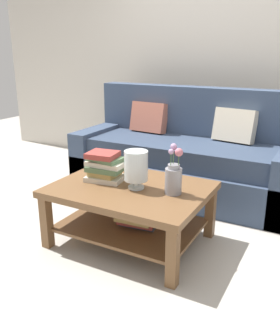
% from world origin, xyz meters
% --- Properties ---
extents(ground_plane, '(10.00, 10.00, 0.00)m').
position_xyz_m(ground_plane, '(0.00, 0.00, 0.00)').
color(ground_plane, '#B7B2A8').
extents(back_wall, '(6.40, 0.12, 2.70)m').
position_xyz_m(back_wall, '(0.00, 1.65, 1.35)').
color(back_wall, beige).
rests_on(back_wall, ground).
extents(couch, '(2.22, 0.90, 1.06)m').
position_xyz_m(couch, '(0.01, 0.77, 0.36)').
color(couch, '#384760').
rests_on(couch, ground).
extents(coffee_table, '(1.13, 0.85, 0.46)m').
position_xyz_m(coffee_table, '(0.04, -0.42, 0.33)').
color(coffee_table, brown).
rests_on(coffee_table, ground).
extents(book_stack_main, '(0.31, 0.24, 0.23)m').
position_xyz_m(book_stack_main, '(-0.20, -0.39, 0.57)').
color(book_stack_main, beige).
rests_on(book_stack_main, coffee_table).
extents(glass_hurricane_vase, '(0.17, 0.17, 0.28)m').
position_xyz_m(glass_hurricane_vase, '(0.09, -0.43, 0.62)').
color(glass_hurricane_vase, silver).
rests_on(glass_hurricane_vase, coffee_table).
extents(flower_pitcher, '(0.12, 0.12, 0.36)m').
position_xyz_m(flower_pitcher, '(0.37, -0.39, 0.58)').
color(flower_pitcher, gray).
rests_on(flower_pitcher, coffee_table).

